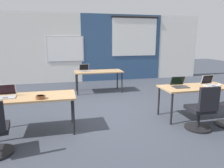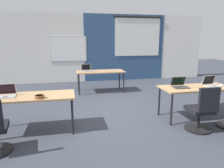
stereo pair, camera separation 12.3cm
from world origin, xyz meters
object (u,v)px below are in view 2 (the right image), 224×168
object	(u,v)px
desk_near_left	(32,99)
laptop_near_right_end	(211,84)
snack_bowl	(40,96)
desk_near_right	(196,90)
laptop_far_left	(87,70)
mouse_near_right_end	(221,85)
laptop_near_left_end	(6,94)
laptop_near_right_inner	(180,85)
mouse_far_left	(95,71)
chair_near_right_inner	(201,113)
desk_far_center	(100,73)

from	to	relation	value
desk_near_left	laptop_near_right_end	xyz separation A→B (m)	(3.89, 0.02, 0.11)
laptop_near_right_end	snack_bowl	world-z (taller)	laptop_near_right_end
desk_near_right	laptop_far_left	distance (m)	3.63
mouse_near_right_end	laptop_near_left_end	world-z (taller)	laptop_near_left_end
laptop_near_left_end	laptop_far_left	size ratio (longest dim) A/B	1.00
laptop_near_right_inner	mouse_far_left	bearing A→B (deg)	122.14
laptop_near_right_end	laptop_far_left	xyz separation A→B (m)	(-2.60, 2.86, -0.00)
chair_near_right_inner	desk_near_right	bearing A→B (deg)	-113.07
desk_near_left	chair_near_right_inner	size ratio (longest dim) A/B	1.74
laptop_near_left_end	snack_bowl	xyz separation A→B (m)	(0.63, -0.26, -0.01)
desk_far_center	laptop_far_left	xyz separation A→B (m)	(-0.46, 0.08, 0.11)
mouse_far_left	chair_near_right_inner	bearing A→B (deg)	-65.08
desk_near_right	mouse_near_right_end	size ratio (longest dim) A/B	15.65
laptop_near_right_inner	snack_bowl	bearing A→B (deg)	-172.06
laptop_far_left	mouse_far_left	xyz separation A→B (m)	(0.27, -0.08, -0.03)
laptop_far_left	desk_far_center	bearing A→B (deg)	-14.95
laptop_near_left_end	laptop_far_left	bearing A→B (deg)	53.65
desk_far_center	laptop_near_right_inner	bearing A→B (deg)	-63.45
desk_far_center	mouse_near_right_end	world-z (taller)	mouse_near_right_end
laptop_near_right_end	chair_near_right_inner	size ratio (longest dim) A/B	0.40
desk_near_left	desk_far_center	xyz separation A→B (m)	(1.75, 2.80, 0.00)
desk_near_right	snack_bowl	world-z (taller)	snack_bowl
laptop_near_left_end	chair_near_right_inner	size ratio (longest dim) A/B	0.38
laptop_near_right_end	mouse_near_right_end	size ratio (longest dim) A/B	3.57
mouse_far_left	desk_near_right	bearing A→B (deg)	-55.35
desk_far_center	laptop_near_right_end	bearing A→B (deg)	-52.38
laptop_near_right_end	mouse_far_left	distance (m)	3.63
laptop_near_left_end	chair_near_right_inner	bearing A→B (deg)	-16.03
desk_near_right	snack_bowl	bearing A→B (deg)	-176.12
desk_near_right	desk_far_center	bearing A→B (deg)	122.01
laptop_far_left	mouse_far_left	bearing A→B (deg)	-21.02
desk_far_center	desk_near_left	bearing A→B (deg)	-122.01
mouse_far_left	laptop_near_left_end	bearing A→B (deg)	-126.00
mouse_far_left	laptop_near_right_inner	size ratio (longest dim) A/B	0.31
mouse_near_right_end	mouse_far_left	distance (m)	3.81
laptop_near_right_end	snack_bowl	bearing A→B (deg)	176.12
laptop_near_right_inner	desk_far_center	bearing A→B (deg)	119.14
mouse_near_right_end	mouse_far_left	xyz separation A→B (m)	(-2.56, 2.82, 0.00)
desk_far_center	chair_near_right_inner	size ratio (longest dim) A/B	1.74
laptop_near_right_end	laptop_far_left	size ratio (longest dim) A/B	1.03
laptop_near_left_end	laptop_far_left	world-z (taller)	same
mouse_far_left	laptop_near_right_end	bearing A→B (deg)	-50.06
desk_far_center	laptop_near_right_end	xyz separation A→B (m)	(2.14, -2.78, 0.11)
desk_far_center	snack_bowl	distance (m)	3.41
desk_far_center	laptop_far_left	bearing A→B (deg)	170.05
laptop_far_left	snack_bowl	size ratio (longest dim) A/B	2.00
desk_far_center	chair_near_right_inner	distance (m)	3.78
desk_near_left	laptop_near_right_inner	size ratio (longest dim) A/B	4.65
snack_bowl	mouse_far_left	bearing A→B (deg)	65.38
chair_near_right_inner	laptop_near_left_end	bearing A→B (deg)	-9.62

